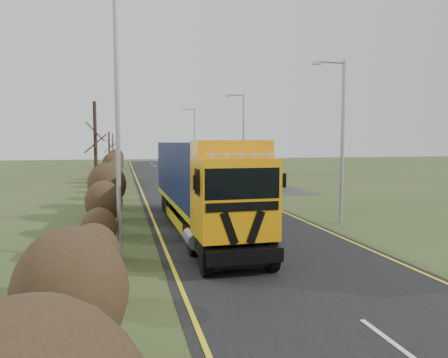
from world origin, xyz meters
TOP-DOWN VIEW (x-y plane):
  - ground at (0.00, 0.00)m, footprint 160.00×160.00m
  - road at (0.00, 10.00)m, footprint 8.00×120.00m
  - layby at (6.50, 20.00)m, footprint 6.00×18.00m
  - lane_markings at (0.00, 9.69)m, footprint 7.52×116.00m
  - hedgerow at (-6.00, 7.89)m, footprint 2.24×102.04m
  - lorry at (-1.78, 0.20)m, footprint 2.86×14.70m
  - car_red_hatchback at (6.59, 15.74)m, footprint 2.62×4.29m
  - car_blue_sedan at (7.48, 23.06)m, footprint 2.11×3.85m
  - streetlight_near at (5.15, 0.27)m, footprint 1.70×0.18m
  - streetlight_mid at (5.70, 19.91)m, footprint 1.79×0.18m
  - streetlight_far at (5.07, 43.69)m, footprint 1.86×0.18m
  - left_pole at (-5.34, -3.71)m, footprint 0.16×0.16m
  - speed_sign at (4.20, 15.52)m, footprint 0.62×0.10m
  - warning_board at (5.80, 23.95)m, footprint 0.62×0.11m

SIDE VIEW (x-z plane):
  - ground at x=0.00m, z-range 0.00..0.00m
  - road at x=0.00m, z-range 0.00..0.02m
  - layby at x=6.50m, z-range 0.00..0.02m
  - lane_markings at x=0.00m, z-range 0.03..0.03m
  - car_blue_sedan at x=7.48m, z-range 0.00..1.20m
  - car_red_hatchback at x=6.59m, z-range 0.00..1.37m
  - warning_board at x=5.80m, z-range 0.15..1.76m
  - speed_sign at x=4.20m, z-range 0.44..2.67m
  - hedgerow at x=-6.00m, z-range -1.41..4.64m
  - lorry at x=-1.78m, z-range 0.28..4.36m
  - streetlight_near at x=5.15m, z-range 0.37..8.30m
  - streetlight_mid at x=5.70m, z-range 0.41..8.79m
  - streetlight_far at x=5.07m, z-range 0.43..9.16m
  - left_pole at x=-5.34m, z-range 0.00..11.44m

